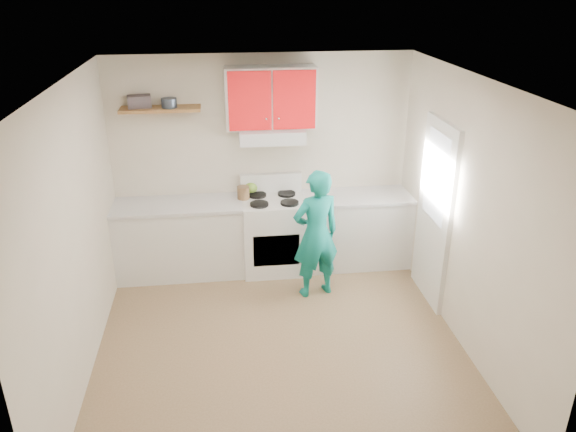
{
  "coord_description": "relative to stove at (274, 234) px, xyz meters",
  "views": [
    {
      "loc": [
        -0.5,
        -4.58,
        3.4
      ],
      "look_at": [
        0.15,
        0.55,
        1.15
      ],
      "focal_mm": 34.5,
      "sensor_mm": 36.0,
      "label": 1
    }
  ],
  "objects": [
    {
      "name": "stove",
      "position": [
        0.0,
        0.0,
        0.0
      ],
      "size": [
        0.76,
        0.65,
        0.92
      ],
      "primitive_type": "cube",
      "color": "white",
      "rests_on": "floor"
    },
    {
      "name": "upper_cabinets",
      "position": [
        0.0,
        0.16,
        1.66
      ],
      "size": [
        1.02,
        0.33,
        0.7
      ],
      "primitive_type": "cube",
      "color": "red",
      "rests_on": "back_wall"
    },
    {
      "name": "left_wall",
      "position": [
        -1.9,
        -1.57,
        0.84
      ],
      "size": [
        0.04,
        3.8,
        2.6
      ],
      "primitive_type": "cube",
      "color": "beige",
      "rests_on": "floor"
    },
    {
      "name": "ceiling",
      "position": [
        -0.1,
        -1.57,
        2.14
      ],
      "size": [
        3.6,
        3.8,
        0.04
      ],
      "primitive_type": "cube",
      "color": "white",
      "rests_on": "floor"
    },
    {
      "name": "floor",
      "position": [
        -0.1,
        -1.57,
        -0.46
      ],
      "size": [
        3.8,
        3.8,
        0.0
      ],
      "primitive_type": "plane",
      "color": "brown",
      "rests_on": "ground"
    },
    {
      "name": "back_wall",
      "position": [
        -0.1,
        0.32,
        0.84
      ],
      "size": [
        3.6,
        0.04,
        2.6
      ],
      "primitive_type": "cube",
      "color": "beige",
      "rests_on": "floor"
    },
    {
      "name": "kettle",
      "position": [
        -0.26,
        0.26,
        0.54
      ],
      "size": [
        0.21,
        0.21,
        0.15
      ],
      "primitive_type": "ellipsoid",
      "rotation": [
        0.0,
        0.0,
        0.19
      ],
      "color": "olive",
      "rests_on": "stove"
    },
    {
      "name": "books",
      "position": [
        -1.48,
        0.21,
        1.64
      ],
      "size": [
        0.28,
        0.22,
        0.13
      ],
      "primitive_type": "cube",
      "rotation": [
        0.0,
        0.0,
        0.15
      ],
      "color": "#463E43",
      "rests_on": "shelf"
    },
    {
      "name": "front_wall",
      "position": [
        -0.1,
        -3.47,
        0.84
      ],
      "size": [
        3.6,
        0.04,
        2.6
      ],
      "primitive_type": "cube",
      "color": "beige",
      "rests_on": "floor"
    },
    {
      "name": "door_glass",
      "position": [
        1.65,
        -0.88,
        0.99
      ],
      "size": [
        0.01,
        0.55,
        0.95
      ],
      "primitive_type": "cube",
      "color": "white",
      "rests_on": "door"
    },
    {
      "name": "counter_right",
      "position": [
        1.04,
        0.02,
        -0.01
      ],
      "size": [
        1.32,
        0.6,
        0.9
      ],
      "primitive_type": "cube",
      "color": "silver",
      "rests_on": "floor"
    },
    {
      "name": "person",
      "position": [
        0.41,
        -0.67,
        0.29
      ],
      "size": [
        0.62,
        0.49,
        1.51
      ],
      "primitive_type": "imported",
      "rotation": [
        0.0,
        0.0,
        3.4
      ],
      "color": "#0D796F",
      "rests_on": "floor"
    },
    {
      "name": "crock",
      "position": [
        -0.35,
        0.09,
        0.53
      ],
      "size": [
        0.17,
        0.17,
        0.18
      ],
      "primitive_type": "cylinder",
      "rotation": [
        0.0,
        0.0,
        0.14
      ],
      "color": "brown",
      "rests_on": "counter_left"
    },
    {
      "name": "shelf",
      "position": [
        -1.25,
        0.18,
        1.56
      ],
      "size": [
        0.9,
        0.3,
        0.04
      ],
      "primitive_type": "cube",
      "color": "brown",
      "rests_on": "back_wall"
    },
    {
      "name": "door",
      "position": [
        1.68,
        -0.88,
        0.56
      ],
      "size": [
        0.05,
        0.85,
        2.05
      ],
      "primitive_type": "cube",
      "color": "white",
      "rests_on": "floor"
    },
    {
      "name": "counter_left",
      "position": [
        -1.14,
        0.02,
        -0.01
      ],
      "size": [
        1.52,
        0.6,
        0.9
      ],
      "primitive_type": "cube",
      "color": "silver",
      "rests_on": "floor"
    },
    {
      "name": "silicone_mat",
      "position": [
        1.28,
        -0.0,
        0.44
      ],
      "size": [
        0.34,
        0.29,
        0.01
      ],
      "primitive_type": "cube",
      "rotation": [
        0.0,
        0.0,
        -0.05
      ],
      "color": "red",
      "rests_on": "counter_right"
    },
    {
      "name": "right_wall",
      "position": [
        1.7,
        -1.57,
        0.84
      ],
      "size": [
        0.04,
        3.8,
        2.6
      ],
      "primitive_type": "cube",
      "color": "beige",
      "rests_on": "floor"
    },
    {
      "name": "range_hood",
      "position": [
        0.0,
        0.1,
        1.24
      ],
      "size": [
        0.76,
        0.44,
        0.15
      ],
      "primitive_type": "cube",
      "color": "silver",
      "rests_on": "back_wall"
    },
    {
      "name": "cutting_board",
      "position": [
        0.89,
        0.05,
        0.45
      ],
      "size": [
        0.35,
        0.28,
        0.02
      ],
      "primitive_type": "cube",
      "rotation": [
        0.0,
        0.0,
        -0.19
      ],
      "color": "olive",
      "rests_on": "counter_right"
    },
    {
      "name": "tin",
      "position": [
        -1.15,
        0.15,
        1.63
      ],
      "size": [
        0.19,
        0.19,
        0.11
      ],
      "primitive_type": "cylinder",
      "rotation": [
        0.0,
        0.0,
        0.1
      ],
      "color": "#333D4C",
      "rests_on": "shelf"
    }
  ]
}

